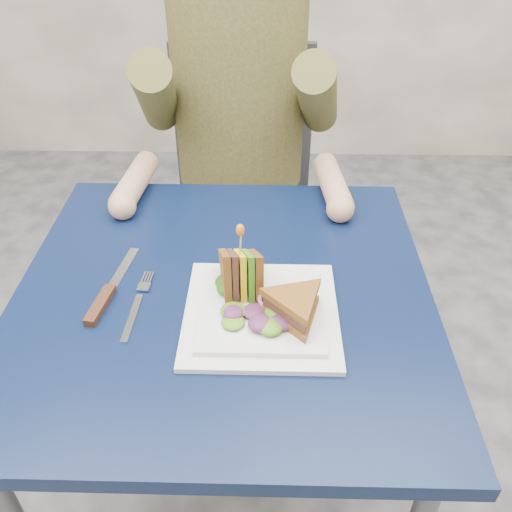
{
  "coord_description": "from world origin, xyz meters",
  "views": [
    {
      "loc": [
        0.08,
        -0.74,
        1.37
      ],
      "look_at": [
        0.06,
        -0.02,
        0.82
      ],
      "focal_mm": 38.0,
      "sensor_mm": 36.0,
      "label": 1
    }
  ],
  "objects_px": {
    "fork": "(136,306)",
    "sandwich_flat": "(295,307)",
    "diner": "(238,73)",
    "knife": "(105,298)",
    "sandwich_upright": "(241,274)",
    "plate": "(261,312)",
    "table": "(225,320)",
    "chair": "(242,182)"
  },
  "relations": [
    {
      "from": "fork",
      "to": "sandwich_flat",
      "type": "bearing_deg",
      "value": -8.55
    },
    {
      "from": "diner",
      "to": "knife",
      "type": "relative_size",
      "value": 3.36
    },
    {
      "from": "sandwich_flat",
      "to": "sandwich_upright",
      "type": "relative_size",
      "value": 1.16
    },
    {
      "from": "plate",
      "to": "knife",
      "type": "bearing_deg",
      "value": 173.24
    },
    {
      "from": "table",
      "to": "diner",
      "type": "bearing_deg",
      "value": 90.0
    },
    {
      "from": "sandwich_flat",
      "to": "sandwich_upright",
      "type": "height_order",
      "value": "sandwich_upright"
    },
    {
      "from": "knife",
      "to": "chair",
      "type": "bearing_deg",
      "value": 74.78
    },
    {
      "from": "sandwich_flat",
      "to": "knife",
      "type": "xyz_separation_m",
      "value": [
        -0.33,
        0.06,
        -0.04
      ]
    },
    {
      "from": "diner",
      "to": "sandwich_upright",
      "type": "bearing_deg",
      "value": -86.89
    },
    {
      "from": "table",
      "to": "chair",
      "type": "distance_m",
      "value": 0.73
    },
    {
      "from": "sandwich_upright",
      "to": "knife",
      "type": "xyz_separation_m",
      "value": [
        -0.24,
        -0.01,
        -0.05
      ]
    },
    {
      "from": "diner",
      "to": "plate",
      "type": "bearing_deg",
      "value": -84.12
    },
    {
      "from": "table",
      "to": "fork",
      "type": "relative_size",
      "value": 4.18
    },
    {
      "from": "fork",
      "to": "diner",
      "type": "bearing_deg",
      "value": 77.47
    },
    {
      "from": "diner",
      "to": "sandwich_flat",
      "type": "height_order",
      "value": "diner"
    },
    {
      "from": "chair",
      "to": "fork",
      "type": "xyz_separation_m",
      "value": [
        -0.15,
        -0.77,
        0.19
      ]
    },
    {
      "from": "sandwich_flat",
      "to": "chair",
      "type": "bearing_deg",
      "value": 98.7
    },
    {
      "from": "plate",
      "to": "knife",
      "type": "distance_m",
      "value": 0.28
    },
    {
      "from": "diner",
      "to": "fork",
      "type": "height_order",
      "value": "diner"
    },
    {
      "from": "diner",
      "to": "fork",
      "type": "distance_m",
      "value": 0.7
    },
    {
      "from": "sandwich_flat",
      "to": "knife",
      "type": "distance_m",
      "value": 0.34
    },
    {
      "from": "table",
      "to": "sandwich_flat",
      "type": "distance_m",
      "value": 0.2
    },
    {
      "from": "plate",
      "to": "fork",
      "type": "height_order",
      "value": "plate"
    },
    {
      "from": "diner",
      "to": "sandwich_flat",
      "type": "bearing_deg",
      "value": -79.93
    },
    {
      "from": "sandwich_flat",
      "to": "knife",
      "type": "height_order",
      "value": "sandwich_flat"
    },
    {
      "from": "chair",
      "to": "plate",
      "type": "bearing_deg",
      "value": -84.95
    },
    {
      "from": "table",
      "to": "fork",
      "type": "distance_m",
      "value": 0.18
    },
    {
      "from": "diner",
      "to": "knife",
      "type": "height_order",
      "value": "diner"
    },
    {
      "from": "plate",
      "to": "knife",
      "type": "height_order",
      "value": "plate"
    },
    {
      "from": "sandwich_upright",
      "to": "knife",
      "type": "bearing_deg",
      "value": -177.07
    },
    {
      "from": "table",
      "to": "chair",
      "type": "bearing_deg",
      "value": 90.0
    },
    {
      "from": "fork",
      "to": "plate",
      "type": "bearing_deg",
      "value": -4.18
    },
    {
      "from": "plate",
      "to": "sandwich_upright",
      "type": "relative_size",
      "value": 1.74
    },
    {
      "from": "table",
      "to": "plate",
      "type": "height_order",
      "value": "plate"
    },
    {
      "from": "table",
      "to": "knife",
      "type": "distance_m",
      "value": 0.23
    },
    {
      "from": "chair",
      "to": "plate",
      "type": "height_order",
      "value": "chair"
    },
    {
      "from": "table",
      "to": "knife",
      "type": "xyz_separation_m",
      "value": [
        -0.21,
        -0.04,
        0.09
      ]
    },
    {
      "from": "sandwich_upright",
      "to": "diner",
      "type": "bearing_deg",
      "value": 93.11
    },
    {
      "from": "plate",
      "to": "table",
      "type": "bearing_deg",
      "value": 135.23
    },
    {
      "from": "plate",
      "to": "knife",
      "type": "xyz_separation_m",
      "value": [
        -0.28,
        0.03,
        -0.0
      ]
    },
    {
      "from": "table",
      "to": "sandwich_flat",
      "type": "relative_size",
      "value": 4.34
    },
    {
      "from": "chair",
      "to": "fork",
      "type": "relative_size",
      "value": 5.18
    }
  ]
}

